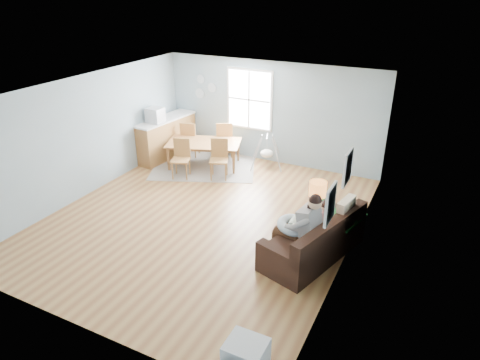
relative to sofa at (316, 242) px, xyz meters
The scene contains 22 objects.
room 3.30m from the sofa, behind, with size 8.40×9.40×3.90m.
window 5.09m from the sofa, 129.34° to the left, with size 1.32×0.08×1.62m.
pictures 1.77m from the sofa, 57.55° to the right, with size 0.05×1.34×0.74m.
wall_plates 6.09m from the sofa, 139.89° to the left, with size 0.67×0.02×0.66m.
sofa is the anchor object (origin of this frame).
green_throw 0.75m from the sofa, 79.86° to the left, with size 0.96×0.81×0.04m, color #125016.
beige_pillow 0.76m from the sofa, 51.55° to the left, with size 0.14×0.51×0.51m, color beige.
father 0.55m from the sofa, 130.20° to the right, with size 1.03×0.54×1.39m.
nursing_pillow 0.56m from the sofa, 150.92° to the right, with size 0.58×0.58×0.16m, color silver.
infant 0.59m from the sofa, 155.08° to the right, with size 0.14×0.37×0.14m.
toddler 0.47m from the sofa, 94.87° to the left, with size 0.57×0.41×0.85m.
floor_lamp 0.91m from the sofa, 134.33° to the left, with size 0.29×0.29×1.45m.
storage_cube 2.87m from the sofa, 90.09° to the right, with size 0.49×0.44×0.55m.
rug 4.75m from the sofa, 145.56° to the left, with size 2.66×2.02×0.01m, color gray.
dining_table 4.74m from the sofa, 145.56° to the left, with size 1.90×1.06×0.67m, color brown.
chair_sw 4.51m from the sofa, 155.17° to the left, with size 0.56×0.56×0.97m.
chair_se 3.94m from the sofa, 144.81° to the left, with size 0.59×0.59×1.00m.
chair_nw 5.56m from the sofa, 146.19° to the left, with size 0.56×0.56×1.01m.
chair_ne 5.09m from the sofa, 136.93° to the left, with size 0.64×0.64×1.04m.
counter 5.93m from the sofa, 151.51° to the left, with size 0.80×2.04×1.11m.
monitor 5.86m from the sofa, 154.93° to the left, with size 0.40×0.38×0.38m.
baby_swing 4.20m from the sofa, 125.19° to the left, with size 1.06×1.07×0.84m.
Camera 1 is at (4.16, -6.67, 4.54)m, focal length 32.00 mm.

